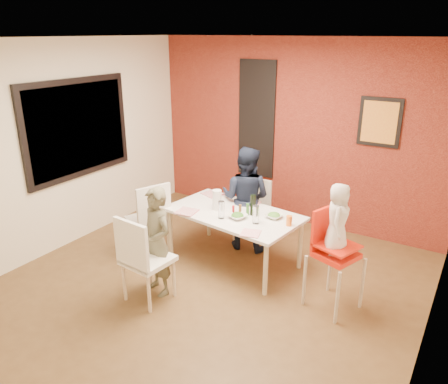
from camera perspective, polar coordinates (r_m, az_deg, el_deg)
The scene contains 35 objects.
ground at distance 5.18m, azimuth -1.78°, elevation -11.96°, with size 4.50×4.50×0.00m, color brown.
ceiling at distance 4.38m, azimuth -2.19°, elevation 19.45°, with size 4.50×4.50×0.02m, color silver.
wall_back at distance 6.53m, azimuth 9.11°, elevation 7.55°, with size 4.50×0.02×2.70m, color #EEE3C5.
wall_front at distance 3.14m, azimuth -25.57°, elevation -8.66°, with size 4.50×0.02×2.70m, color #EEE3C5.
wall_left at distance 6.10m, azimuth -19.96°, elevation 5.68°, with size 0.02×4.50×2.70m, color #EEE3C5.
wall_right at distance 3.91m, azimuth 26.73°, elevation -3.20°, with size 0.02×4.50×2.70m, color #EEE3C5.
brick_accent_wall at distance 6.51m, azimuth 9.04°, elevation 7.52°, with size 4.50×0.02×2.70m, color maroon.
picture_window_frame at distance 6.16m, azimuth -18.56°, elevation 7.89°, with size 0.05×1.70×1.30m, color black.
picture_window_pane at distance 6.14m, azimuth -18.47°, elevation 7.88°, with size 0.02×1.55×1.15m, color black.
glassblock_strip at distance 6.72m, azimuth 4.30°, elevation 9.41°, with size 0.55×0.03×1.70m, color silver.
glassblock_surround at distance 6.71m, azimuth 4.27°, elevation 9.40°, with size 0.60×0.03×1.76m, color black.
art_print_frame at distance 6.08m, azimuth 19.67°, elevation 8.59°, with size 0.54×0.03×0.64m, color black.
art_print_canvas at distance 6.07m, azimuth 19.64°, elevation 8.56°, with size 0.44×0.01×0.54m, color gold.
dining_table at distance 5.38m, azimuth 1.27°, elevation -3.25°, with size 1.72×1.10×0.67m.
chair_near at distance 4.68m, azimuth -10.75°, elevation -8.23°, with size 0.50×0.50×0.99m.
chair_far at distance 6.01m, azimuth 3.92°, elevation -1.99°, with size 0.42×0.42×0.87m.
chair_left at distance 5.63m, azimuth -9.60°, elevation -3.10°, with size 0.60×0.60×0.99m.
high_chair at distance 4.66m, azimuth 13.97°, elevation -7.31°, with size 0.57×0.57×1.08m.
child_near at distance 4.81m, azimuth -8.75°, elevation -6.45°, with size 0.45×0.30×1.23m, color brown.
child_far at distance 5.74m, azimuth 2.84°, elevation -0.82°, with size 0.68×0.53×1.39m, color black.
toddler at distance 4.49m, azimuth 14.63°, elevation -3.42°, with size 0.36×0.24×0.74m, color beige.
plate_near_left at distance 5.38m, azimuth -4.91°, elevation -2.57°, with size 0.24×0.24×0.01m, color silver.
plate_far_mid at distance 5.62m, azimuth 3.47°, elevation -1.50°, with size 0.23×0.23×0.01m, color white.
plate_near_right at distance 4.82m, azimuth 3.48°, elevation -5.39°, with size 0.21×0.21×0.01m, color white.
plate_far_left at distance 5.94m, azimuth -1.50°, elevation -0.23°, with size 0.24×0.24×0.01m, color silver.
salad_bowl_a at distance 5.18m, azimuth 1.77°, elevation -3.17°, with size 0.21×0.21×0.05m, color white.
salad_bowl_b at distance 5.22m, azimuth 6.55°, elevation -3.13°, with size 0.20×0.20×0.05m, color white.
wine_bottle at distance 5.25m, azimuth 3.80°, elevation -1.72°, with size 0.07×0.07×0.25m, color black.
wine_glass_a at distance 5.15m, azimuth -0.35°, elevation -2.34°, with size 0.08×0.08×0.22m, color white.
wine_glass_b at distance 5.03m, azimuth 4.18°, elevation -2.97°, with size 0.08×0.08×0.22m, color white.
paper_towel_roll at distance 5.40m, azimuth -0.92°, elevation -1.04°, with size 0.11×0.11×0.25m, color white.
condiment_red at distance 5.25m, azimuth 1.22°, elevation -2.42°, with size 0.03×0.03×0.12m, color red.
condiment_green at distance 5.26m, azimuth 3.11°, elevation -2.27°, with size 0.04×0.04×0.14m, color #347D29.
condiment_brown at distance 5.26m, azimuth 2.12°, elevation -2.34°, with size 0.03×0.03×0.13m, color brown.
sippy_cup at distance 5.04m, azimuth 8.50°, elevation -3.73°, with size 0.07×0.07×0.12m, color orange.
Camera 1 is at (2.43, -3.64, 2.77)m, focal length 35.00 mm.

